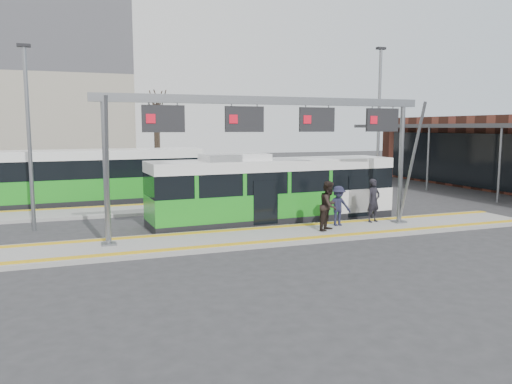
# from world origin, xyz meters

# --- Properties ---
(ground) EXTENTS (120.00, 120.00, 0.00)m
(ground) POSITION_xyz_m (0.00, 0.00, 0.00)
(ground) COLOR #2D2D30
(ground) RESTS_ON ground
(platform_main) EXTENTS (22.00, 3.00, 0.15)m
(platform_main) POSITION_xyz_m (0.00, 0.00, 0.07)
(platform_main) COLOR gray
(platform_main) RESTS_ON ground
(platform_second) EXTENTS (20.00, 3.00, 0.15)m
(platform_second) POSITION_xyz_m (-4.00, 8.00, 0.07)
(platform_second) COLOR gray
(platform_second) RESTS_ON ground
(tactile_main) EXTENTS (22.00, 2.65, 0.02)m
(tactile_main) POSITION_xyz_m (0.00, 0.00, 0.16)
(tactile_main) COLOR gold
(tactile_main) RESTS_ON platform_main
(tactile_second) EXTENTS (20.00, 0.35, 0.02)m
(tactile_second) POSITION_xyz_m (-4.00, 9.15, 0.16)
(tactile_second) COLOR gold
(tactile_second) RESTS_ON platform_second
(gantry) EXTENTS (13.00, 1.68, 5.20)m
(gantry) POSITION_xyz_m (-0.35, 0.25, 4.30)
(gantry) COLOR slate
(gantry) RESTS_ON platform_main
(hero_bus) EXTENTS (11.29, 2.96, 3.08)m
(hero_bus) POSITION_xyz_m (0.81, 3.13, 1.41)
(hero_bus) COLOR black
(hero_bus) RESTS_ON ground
(bg_bus_green) EXTENTS (12.07, 3.29, 2.98)m
(bg_bus_green) POSITION_xyz_m (-6.54, 11.38, 1.47)
(bg_bus_green) COLOR black
(bg_bus_green) RESTS_ON ground
(passenger_a) EXTENTS (0.77, 0.61, 1.86)m
(passenger_a) POSITION_xyz_m (4.51, 0.77, 1.08)
(passenger_a) COLOR black
(passenger_a) RESTS_ON platform_main
(passenger_b) EXTENTS (1.21, 1.18, 1.96)m
(passenger_b) POSITION_xyz_m (1.86, -0.13, 1.13)
(passenger_b) COLOR black
(passenger_b) RESTS_ON platform_main
(passenger_c) EXTENTS (1.11, 0.69, 1.66)m
(passenger_c) POSITION_xyz_m (2.68, 0.57, 0.98)
(passenger_c) COLOR #1C1D34
(passenger_c) RESTS_ON platform_main
(tree_left) EXTENTS (1.40, 1.40, 7.79)m
(tree_left) POSITION_xyz_m (-0.16, 28.56, 5.91)
(tree_left) COLOR #382B21
(tree_left) RESTS_ON ground
(tree_mid) EXTENTS (1.40, 1.40, 7.48)m
(tree_mid) POSITION_xyz_m (0.51, 34.67, 5.68)
(tree_mid) COLOR #382B21
(tree_mid) RESTS_ON ground
(lamp_west) EXTENTS (0.50, 0.25, 7.43)m
(lamp_west) POSITION_xyz_m (-9.15, 4.51, 3.96)
(lamp_west) COLOR slate
(lamp_west) RESTS_ON ground
(lamp_east) EXTENTS (0.50, 0.25, 8.41)m
(lamp_east) POSITION_xyz_m (8.05, 5.84, 4.45)
(lamp_east) COLOR slate
(lamp_east) RESTS_ON ground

